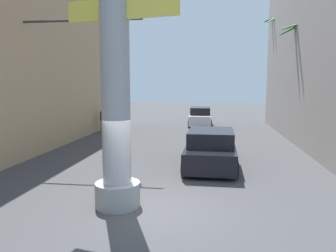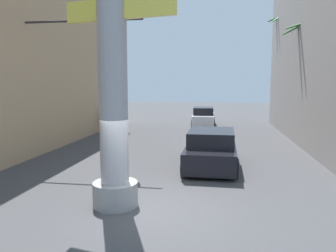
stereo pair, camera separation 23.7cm
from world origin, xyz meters
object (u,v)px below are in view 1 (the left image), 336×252
palm_tree_far_right (282,60)px  car_far (200,117)px  traffic_light_mast (54,61)px  neon_sign_pole (114,22)px  car_lead (211,149)px  palm_tree_mid_right (307,64)px  pedestrian_far_left (102,118)px  palm_tree_far_left (98,60)px

palm_tree_far_right → car_far: bearing=-173.4°
car_far → traffic_light_mast: bearing=-113.7°
neon_sign_pole → car_lead: (2.58, 5.00, -4.40)m
palm_tree_mid_right → palm_tree_far_right: palm_tree_far_right is taller
palm_tree_mid_right → palm_tree_far_right: size_ratio=0.78×
car_far → pedestrian_far_left: pedestrian_far_left is taller
traffic_light_mast → pedestrian_far_left: size_ratio=3.64×
palm_tree_far_left → palm_tree_far_right: size_ratio=1.02×
neon_sign_pole → palm_tree_mid_right: neon_sign_pole is taller
traffic_light_mast → car_lead: (7.00, -0.24, -3.75)m
traffic_light_mast → palm_tree_far_right: bearing=48.8°
car_lead → palm_tree_mid_right: palm_tree_mid_right is taller
neon_sign_pole → palm_tree_mid_right: (8.11, 11.88, -0.48)m
neon_sign_pole → traffic_light_mast: (-4.42, 5.23, -0.65)m
palm_tree_mid_right → palm_tree_far_left: (-14.81, 5.40, 0.75)m
car_far → palm_tree_mid_right: 10.37m
pedestrian_far_left → car_lead: bearing=-48.7°
palm_tree_far_right → pedestrian_far_left: 15.35m
traffic_light_mast → palm_tree_far_right: size_ratio=0.69×
car_lead → car_far: same height
car_far → neon_sign_pole: bearing=-94.7°
neon_sign_pole → car_lead: size_ratio=2.37×
car_lead → palm_tree_far_left: size_ratio=0.50×
traffic_light_mast → car_far: size_ratio=1.42×
palm_tree_far_right → pedestrian_far_left: size_ratio=5.28×
car_far → palm_tree_far_left: 9.63m
neon_sign_pole → car_far: size_ratio=2.48×
palm_tree_mid_right → palm_tree_far_right: (0.10, 7.79, 0.83)m
palm_tree_mid_right → pedestrian_far_left: bearing=171.1°
palm_tree_far_left → traffic_light_mast: bearing=-79.3°
palm_tree_far_right → traffic_light_mast: bearing=-131.2°
car_far → palm_tree_far_right: 8.21m
neon_sign_pole → palm_tree_mid_right: 14.39m
palm_tree_far_left → pedestrian_far_left: (1.38, -3.31, -4.39)m
traffic_light_mast → pedestrian_far_left: (-0.90, 8.74, -3.47)m
neon_sign_pole → car_far: 19.47m
car_far → palm_tree_mid_right: (6.55, -7.02, 3.92)m
car_lead → palm_tree_far_right: size_ratio=0.50×
car_far → palm_tree_far_left: (-8.26, -1.62, 4.67)m
traffic_light_mast → palm_tree_mid_right: (12.53, 6.65, 0.17)m
traffic_light_mast → palm_tree_far_left: size_ratio=0.68×
car_lead → traffic_light_mast: bearing=178.1°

